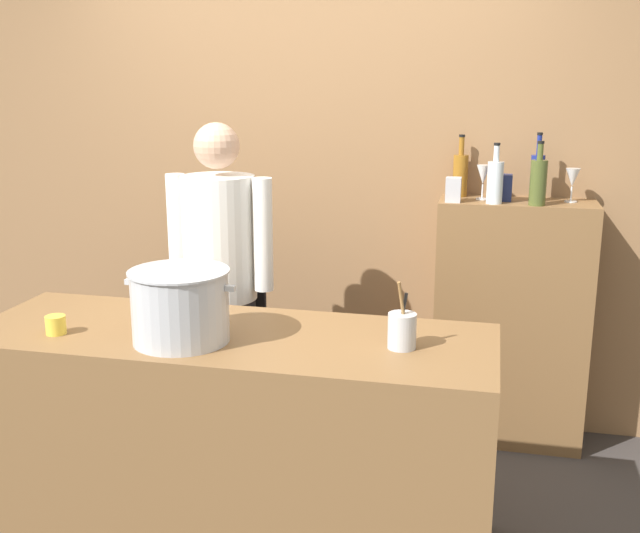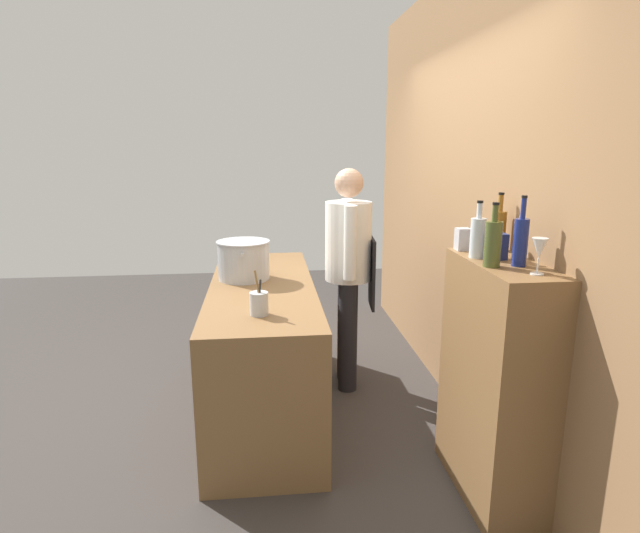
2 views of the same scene
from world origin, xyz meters
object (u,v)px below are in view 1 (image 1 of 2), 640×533
utensil_crock (402,330)px  wine_bottle_amber (460,174)px  wine_bottle_clear (495,181)px  wine_bottle_olive (538,181)px  chef (221,272)px  wine_glass_wide (483,176)px  spice_tin_navy (504,188)px  wine_bottle_cobalt (537,176)px  wine_glass_short (572,179)px  spice_tin_silver (453,190)px  stockpot_large (180,306)px  butter_jar (56,325)px

utensil_crock → wine_bottle_amber: bearing=84.5°
wine_bottle_clear → utensil_crock: bearing=-105.1°
wine_bottle_olive → wine_bottle_clear: bearing=177.1°
chef → wine_glass_wide: (1.18, 0.56, 0.42)m
wine_bottle_clear → spice_tin_navy: size_ratio=2.23×
utensil_crock → wine_bottle_cobalt: size_ratio=0.76×
wine_glass_short → spice_tin_silver: size_ratio=1.37×
utensil_crock → wine_glass_short: wine_glass_short is taller
wine_bottle_cobalt → wine_glass_short: size_ratio=2.03×
chef → utensil_crock: (0.94, -0.66, 0.00)m
wine_bottle_amber → wine_glass_short: wine_bottle_amber is taller
wine_bottle_cobalt → wine_bottle_amber: (-0.37, 0.07, -0.01)m
utensil_crock → wine_glass_wide: 1.31m
chef → stockpot_large: size_ratio=3.86×
stockpot_large → butter_jar: size_ratio=5.58×
butter_jar → wine_bottle_amber: (1.43, 1.44, 0.44)m
wine_bottle_amber → wine_glass_wide: 0.14m
wine_bottle_amber → wine_glass_short: size_ratio=1.90×
wine_bottle_amber → spice_tin_navy: 0.25m
wine_bottle_clear → wine_bottle_olive: wine_bottle_olive is taller
wine_bottle_olive → spice_tin_silver: bearing=178.4°
utensil_crock → spice_tin_silver: bearing=84.6°
butter_jar → wine_bottle_cobalt: 2.32m
wine_bottle_clear → spice_tin_silver: wine_bottle_clear is taller
wine_glass_wide → spice_tin_silver: (-0.14, -0.11, -0.06)m
wine_glass_wide → wine_glass_short: wine_glass_wide is taller
butter_jar → wine_glass_short: wine_glass_short is taller
wine_bottle_cobalt → butter_jar: bearing=-142.7°
wine_bottle_olive → wine_bottle_amber: size_ratio=0.97×
wine_bottle_olive → wine_bottle_amber: (-0.37, 0.20, -0.00)m
stockpot_large → wine_glass_wide: size_ratio=2.51×
wine_bottle_cobalt → wine_bottle_olive: 0.13m
wine_bottle_amber → spice_tin_silver: (-0.02, -0.19, -0.05)m
chef → wine_bottle_amber: 1.31m
wine_glass_short → chef: bearing=-160.2°
chef → spice_tin_silver: chef is taller
wine_bottle_olive → spice_tin_silver: size_ratio=2.53×
utensil_crock → wine_bottle_clear: wine_bottle_clear is taller
butter_jar → wine_glass_wide: wine_glass_wide is taller
stockpot_large → spice_tin_navy: bearing=48.6°
butter_jar → spice_tin_navy: 2.17m
utensil_crock → wine_glass_short: size_ratio=1.55×
wine_bottle_amber → utensil_crock: bearing=-95.5°
spice_tin_navy → wine_glass_wide: bearing=169.6°
butter_jar → wine_bottle_olive: (1.81, 1.24, 0.44)m
wine_glass_wide → wine_bottle_clear: bearing=-62.2°
stockpot_large → wine_glass_short: bearing=42.4°
wine_glass_wide → spice_tin_navy: wine_glass_wide is taller
stockpot_large → spice_tin_navy: spice_tin_navy is taller
butter_jar → wine_bottle_clear: 2.08m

